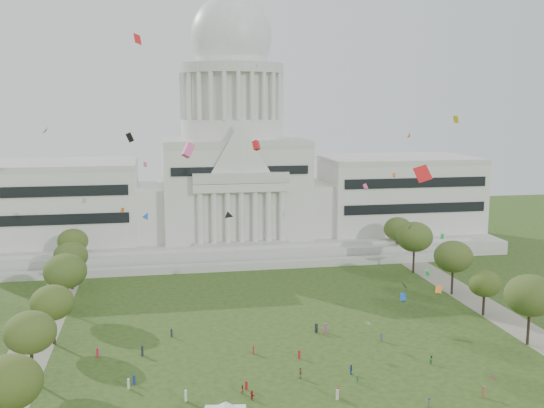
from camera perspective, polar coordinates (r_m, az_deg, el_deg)
ground at (r=100.73m, az=4.90°, el=-17.69°), size 400.00×400.00×0.00m
capitol at (r=203.04m, az=-3.53°, el=2.50°), size 160.00×64.50×91.30m
path_left at (r=127.32m, az=-20.95°, el=-12.41°), size 8.00×160.00×0.04m
path_right at (r=144.54m, az=20.52°, el=-9.81°), size 8.00×160.00×0.04m
row_tree_l_1 at (r=93.31m, az=-22.53°, el=-14.57°), size 8.86×8.86×12.59m
row_tree_l_2 at (r=112.17m, az=-20.86°, el=-10.70°), size 8.42×8.42×11.97m
row_tree_r_2 at (r=129.61m, az=22.15°, el=-7.60°), size 9.55×9.55×13.58m
row_tree_l_3 at (r=127.66m, az=-19.10°, el=-8.36°), size 8.12×8.12×11.55m
row_tree_r_3 at (r=144.43m, az=18.53°, el=-6.78°), size 7.01×7.01×9.98m
row_tree_l_4 at (r=144.97m, az=-18.05°, el=-5.76°), size 9.29×9.29×13.21m
row_tree_r_4 at (r=157.35m, az=15.95°, el=-4.55°), size 9.19×9.19×13.06m
row_tree_l_5 at (r=163.25m, az=-17.59°, el=-4.46°), size 8.33×8.33×11.85m
row_tree_r_5 at (r=174.52m, az=12.65°, el=-2.89°), size 9.82×9.82×13.96m
row_tree_l_6 at (r=181.05m, az=-17.42°, el=-3.20°), size 8.19×8.19×11.64m
row_tree_r_6 at (r=191.96m, az=11.23°, el=-2.20°), size 8.42×8.42×11.97m
event_tent at (r=92.45m, az=-4.28°, el=-17.79°), size 9.38×9.38×4.59m
person_2 at (r=118.05m, az=14.11°, el=-13.38°), size 0.90×0.76×1.57m
person_3 at (r=108.44m, az=7.65°, el=-15.28°), size 1.01×1.07×1.51m
person_4 at (r=109.25m, az=2.57°, el=-14.88°), size 0.92×1.28×1.97m
person_5 at (r=102.31m, az=-1.81°, el=-16.75°), size 1.06×1.52×1.52m
person_8 at (r=104.21m, az=-2.71°, el=-16.27°), size 0.74×0.48×1.46m
person_9 at (r=102.96m, az=13.90°, el=-16.82°), size 0.88×1.15×1.58m
person_10 at (r=111.44m, az=7.11°, el=-14.52°), size 0.55×1.00×1.71m
distant_crowd at (r=111.35m, az=-2.89°, el=-14.49°), size 67.34×41.21×1.92m
kite_swarm at (r=99.58m, az=3.63°, el=0.87°), size 82.87×100.04×63.52m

